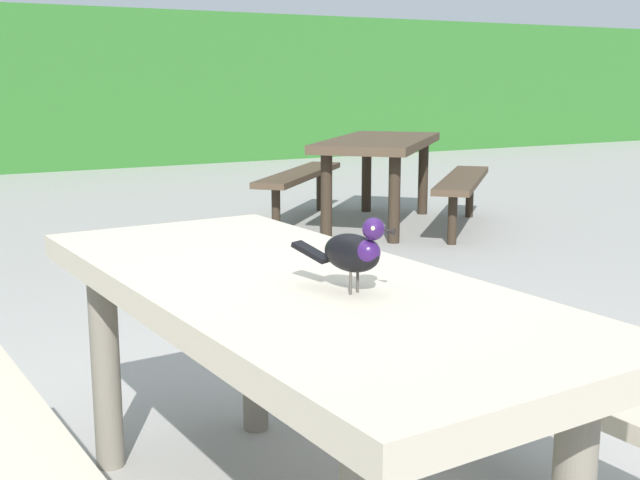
{
  "coord_description": "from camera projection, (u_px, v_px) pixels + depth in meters",
  "views": [
    {
      "loc": [
        -0.87,
        -1.94,
        1.23
      ],
      "look_at": [
        0.09,
        -0.22,
        0.84
      ],
      "focal_mm": 45.84,
      "sensor_mm": 36.0,
      "label": 1
    }
  ],
  "objects": [
    {
      "name": "picnic_table_foreground",
      "position": [
        290.0,
        346.0,
        2.1
      ],
      "size": [
        1.77,
        1.84,
        0.74
      ],
      "color": "#B2A893",
      "rests_on": "ground"
    },
    {
      "name": "bird_grackle",
      "position": [
        355.0,
        250.0,
        1.88
      ],
      "size": [
        0.14,
        0.27,
        0.18
      ],
      "color": "black",
      "rests_on": "picnic_table_foreground"
    },
    {
      "name": "picnic_table_mid_right",
      "position": [
        379.0,
        160.0,
        6.85
      ],
      "size": [
        2.4,
        2.4,
        0.74
      ],
      "color": "#473828",
      "rests_on": "ground"
    }
  ]
}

